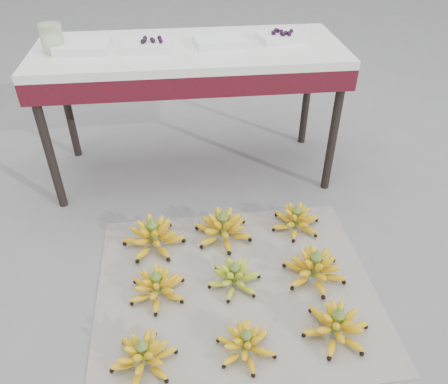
{
  "coord_description": "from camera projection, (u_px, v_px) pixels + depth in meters",
  "views": [
    {
      "loc": [
        -0.18,
        -1.37,
        1.55
      ],
      "look_at": [
        0.02,
        0.32,
        0.28
      ],
      "focal_mm": 35.0,
      "sensor_mm": 36.0,
      "label": 1
    }
  ],
  "objects": [
    {
      "name": "bunch_front_center",
      "position": [
        246.0,
        344.0,
        1.7
      ],
      "size": [
        0.27,
        0.27,
        0.14
      ],
      "rotation": [
        0.0,
        0.0,
        0.14
      ],
      "color": "yellow",
      "rests_on": "newspaper_mat"
    },
    {
      "name": "bunch_back_right",
      "position": [
        296.0,
        220.0,
        2.29
      ],
      "size": [
        0.31,
        0.31,
        0.16
      ],
      "rotation": [
        0.0,
        0.0,
        -0.24
      ],
      "color": "yellow",
      "rests_on": "newspaper_mat"
    },
    {
      "name": "tray_far_left",
      "position": [
        83.0,
        47.0,
        2.23
      ],
      "size": [
        0.29,
        0.22,
        0.04
      ],
      "color": "white",
      "rests_on": "vendor_table"
    },
    {
      "name": "tray_far_right",
      "position": [
        280.0,
        37.0,
        2.36
      ],
      "size": [
        0.26,
        0.21,
        0.06
      ],
      "color": "white",
      "rests_on": "vendor_table"
    },
    {
      "name": "glass_jar",
      "position": [
        52.0,
        38.0,
        2.19
      ],
      "size": [
        0.13,
        0.13,
        0.14
      ],
      "primitive_type": "cylinder",
      "rotation": [
        0.0,
        0.0,
        -0.22
      ],
      "color": "#E1F6C4",
      "rests_on": "vendor_table"
    },
    {
      "name": "bunch_mid_right",
      "position": [
        315.0,
        268.0,
        2.01
      ],
      "size": [
        0.35,
        0.35,
        0.17
      ],
      "rotation": [
        0.0,
        0.0,
        0.24
      ],
      "color": "yellow",
      "rests_on": "newspaper_mat"
    },
    {
      "name": "ground",
      "position": [
        228.0,
        281.0,
        2.03
      ],
      "size": [
        60.0,
        60.0,
        0.0
      ],
      "primitive_type": "plane",
      "color": "slate",
      "rests_on": "ground"
    },
    {
      "name": "newspaper_mat",
      "position": [
        236.0,
        288.0,
        1.99
      ],
      "size": [
        1.26,
        1.06,
        0.01
      ],
      "primitive_type": "cube",
      "rotation": [
        0.0,
        0.0,
        0.01
      ],
      "color": "silver",
      "rests_on": "ground"
    },
    {
      "name": "bunch_mid_center",
      "position": [
        235.0,
        277.0,
        1.98
      ],
      "size": [
        0.31,
        0.31,
        0.15
      ],
      "rotation": [
        0.0,
        0.0,
        -0.34
      ],
      "color": "#91BA23",
      "rests_on": "newspaper_mat"
    },
    {
      "name": "vendor_table",
      "position": [
        190.0,
        63.0,
        2.36
      ],
      "size": [
        1.64,
        0.66,
        0.79
      ],
      "color": "black",
      "rests_on": "ground"
    },
    {
      "name": "bunch_back_left",
      "position": [
        154.0,
        236.0,
        2.18
      ],
      "size": [
        0.39,
        0.39,
        0.18
      ],
      "rotation": [
        0.0,
        0.0,
        -0.36
      ],
      "color": "yellow",
      "rests_on": "newspaper_mat"
    },
    {
      "name": "bunch_back_center",
      "position": [
        223.0,
        228.0,
        2.23
      ],
      "size": [
        0.39,
        0.39,
        0.18
      ],
      "rotation": [
        0.0,
        0.0,
        0.41
      ],
      "color": "yellow",
      "rests_on": "newspaper_mat"
    },
    {
      "name": "bunch_front_right",
      "position": [
        336.0,
        325.0,
        1.76
      ],
      "size": [
        0.28,
        0.28,
        0.17
      ],
      "rotation": [
        0.0,
        0.0,
        -0.03
      ],
      "color": "yellow",
      "rests_on": "newspaper_mat"
    },
    {
      "name": "tray_right",
      "position": [
        219.0,
        42.0,
        2.3
      ],
      "size": [
        0.27,
        0.21,
        0.04
      ],
      "color": "white",
      "rests_on": "vendor_table"
    },
    {
      "name": "bunch_mid_left",
      "position": [
        157.0,
        286.0,
        1.93
      ],
      "size": [
        0.32,
        0.32,
        0.16
      ],
      "rotation": [
        0.0,
        0.0,
        0.29
      ],
      "color": "yellow",
      "rests_on": "newspaper_mat"
    },
    {
      "name": "tray_left",
      "position": [
        148.0,
        46.0,
        2.25
      ],
      "size": [
        0.26,
        0.19,
        0.06
      ],
      "color": "white",
      "rests_on": "vendor_table"
    },
    {
      "name": "bunch_front_left",
      "position": [
        143.0,
        356.0,
        1.65
      ],
      "size": [
        0.25,
        0.25,
        0.15
      ],
      "rotation": [
        0.0,
        0.0,
        -0.0
      ],
      "color": "yellow",
      "rests_on": "newspaper_mat"
    }
  ]
}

